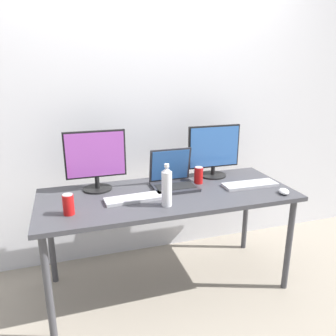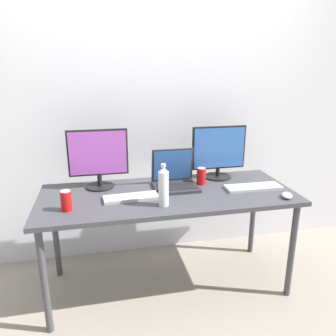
# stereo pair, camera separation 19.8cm
# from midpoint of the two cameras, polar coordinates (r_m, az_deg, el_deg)

# --- Properties ---
(ground_plane) EXTENTS (16.00, 16.00, 0.00)m
(ground_plane) POSITION_cam_midpoint_polar(r_m,az_deg,el_deg) (2.63, -2.28, -19.54)
(ground_plane) COLOR gray
(wall_back) EXTENTS (7.00, 0.08, 2.60)m
(wall_back) POSITION_cam_midpoint_polar(r_m,az_deg,el_deg) (2.70, -6.00, 11.27)
(wall_back) COLOR silver
(wall_back) RESTS_ON ground
(work_desk) EXTENTS (1.75, 0.71, 0.74)m
(work_desk) POSITION_cam_midpoint_polar(r_m,az_deg,el_deg) (2.29, -2.48, -5.83)
(work_desk) COLOR #424247
(work_desk) RESTS_ON ground
(monitor_left) EXTENTS (0.42, 0.20, 0.42)m
(monitor_left) POSITION_cam_midpoint_polar(r_m,az_deg,el_deg) (2.33, -14.87, 1.46)
(monitor_left) COLOR black
(monitor_left) RESTS_ON work_desk
(monitor_center) EXTENTS (0.42, 0.21, 0.41)m
(monitor_center) POSITION_cam_midpoint_polar(r_m,az_deg,el_deg) (2.57, 5.81, 3.00)
(monitor_center) COLOR black
(monitor_center) RESTS_ON work_desk
(laptop_silver) EXTENTS (0.31, 0.26, 0.27)m
(laptop_silver) POSITION_cam_midpoint_polar(r_m,az_deg,el_deg) (2.37, -1.54, -1.83)
(laptop_silver) COLOR #2D2D33
(laptop_silver) RESTS_ON work_desk
(keyboard_main) EXTENTS (0.40, 0.14, 0.02)m
(keyboard_main) POSITION_cam_midpoint_polar(r_m,az_deg,el_deg) (2.45, 11.86, -2.87)
(keyboard_main) COLOR #B2B2B7
(keyboard_main) RESTS_ON work_desk
(keyboard_aux) EXTENTS (0.42, 0.15, 0.02)m
(keyboard_aux) POSITION_cam_midpoint_polar(r_m,az_deg,el_deg) (2.17, -8.18, -5.28)
(keyboard_aux) COLOR #B2B2B7
(keyboard_aux) RESTS_ON work_desk
(mouse_by_keyboard) EXTENTS (0.10, 0.12, 0.03)m
(mouse_by_keyboard) POSITION_cam_midpoint_polar(r_m,az_deg,el_deg) (2.35, 17.30, -3.95)
(mouse_by_keyboard) COLOR silver
(mouse_by_keyboard) RESTS_ON work_desk
(water_bottle) EXTENTS (0.07, 0.07, 0.27)m
(water_bottle) POSITION_cam_midpoint_polar(r_m,az_deg,el_deg) (2.02, -3.03, -3.31)
(water_bottle) COLOR silver
(water_bottle) RESTS_ON work_desk
(soda_can_near_keyboard) EXTENTS (0.07, 0.07, 0.13)m
(soda_can_near_keyboard) POSITION_cam_midpoint_polar(r_m,az_deg,el_deg) (2.04, -19.66, -6.05)
(soda_can_near_keyboard) COLOR red
(soda_can_near_keyboard) RESTS_ON work_desk
(soda_can_by_laptop) EXTENTS (0.07, 0.07, 0.13)m
(soda_can_by_laptop) POSITION_cam_midpoint_polar(r_m,az_deg,el_deg) (2.44, 3.04, -1.29)
(soda_can_by_laptop) COLOR red
(soda_can_by_laptop) RESTS_ON work_desk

